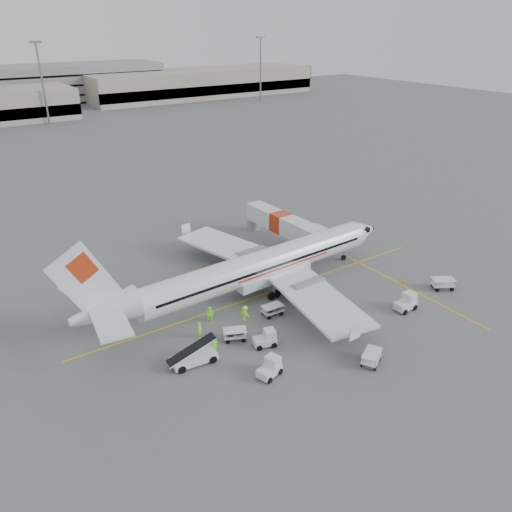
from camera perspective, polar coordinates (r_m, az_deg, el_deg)
The scene contains 24 objects.
ground at distance 55.24m, azimuth 1.16°, elevation -4.30°, with size 360.00×360.00×0.00m, color #56595B.
stripe_lead at distance 55.23m, azimuth 1.16°, elevation -4.30°, with size 44.00×0.20×0.01m, color yellow.
stripe_cross at distance 58.82m, azimuth 17.03°, elevation -3.54°, with size 0.20×20.00×0.01m, color yellow.
terminal_east at distance 209.71m, azimuth -6.30°, elevation 19.08°, with size 90.00×26.00×10.00m, color gray, non-canonical shape.
parking_garage at distance 207.06m, azimuth -20.06°, elevation 18.28°, with size 62.00×24.00×14.00m, color slate, non-canonical shape.
mast_center at distance 161.40m, azimuth -23.20°, elevation 17.63°, with size 3.20×1.20×22.00m, color slate, non-canonical shape.
mast_east at distance 191.27m, azimuth 0.52°, elevation 20.44°, with size 3.20×1.20×22.00m, color slate, non-canonical shape.
aircraft at distance 53.48m, azimuth 0.62°, elevation 1.05°, with size 38.58×30.24×10.64m, color white, non-canonical shape.
jet_bridge at distance 66.84m, azimuth 2.84°, elevation 3.16°, with size 3.03×16.15×4.24m, color silver, non-canonical shape.
belt_loader at distance 44.38m, azimuth -7.15°, elevation -10.53°, with size 5.36×2.01×2.90m, color silver, non-canonical shape.
tug_fore at distance 54.11m, azimuth 16.74°, elevation -5.07°, with size 2.33×1.34×1.80m, color silver, non-canonical shape.
tug_mid at distance 46.54m, azimuth 1.01°, elevation -9.38°, with size 2.10×1.20×1.62m, color silver, non-canonical shape.
tug_aft at distance 43.03m, azimuth 1.53°, elevation -12.63°, with size 2.18×1.25×1.68m, color silver, non-canonical shape.
cart_loaded_a at distance 51.16m, azimuth 1.90°, elevation -6.21°, with size 2.14×1.27×1.12m, color silver, non-canonical shape.
cart_loaded_b at distance 47.50m, azimuth -2.43°, elevation -8.97°, with size 2.14×1.27×1.12m, color silver, non-canonical shape.
cart_empty_a at distance 45.62m, azimuth 13.05°, elevation -11.28°, with size 2.28×1.35×1.19m, color silver, non-canonical shape.
cart_empty_b at distance 59.62m, azimuth 20.56°, elevation -3.00°, with size 2.44×1.44×1.27m, color silver, non-canonical shape.
cone_nose at distance 59.59m, azimuth 16.47°, elevation -2.74°, with size 0.39×0.39×0.63m, color orange.
cone_port at distance 60.28m, azimuth -7.11°, elevation -1.50°, with size 0.36×0.36×0.59m, color orange.
cone_stbd at distance 49.83m, azimuth 12.55°, elevation -8.21°, with size 0.34×0.34×0.56m, color orange.
crew_a at distance 47.96m, azimuth -6.44°, elevation -8.40°, with size 0.59×0.39×1.61m, color #83F71B.
crew_b at distance 50.17m, azimuth -5.25°, elevation -6.64°, with size 0.81×0.63×1.66m, color #83F71B.
crew_c at distance 50.08m, azimuth -1.27°, elevation -6.58°, with size 1.09×0.62×1.68m, color #83F71B.
crew_d at distance 45.75m, azimuth -4.75°, elevation -10.15°, with size 0.96×0.40×1.64m, color #83F71B.
Camera 1 is at (-27.72, -39.21, 27.30)m, focal length 35.00 mm.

